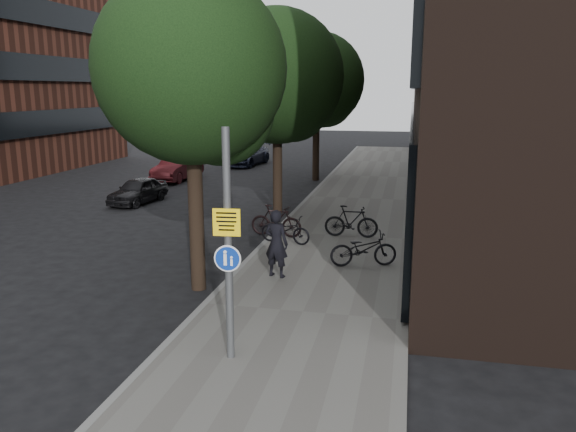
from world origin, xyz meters
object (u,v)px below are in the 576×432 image
(signpost, at_px, (228,246))
(parked_car_near, at_px, (138,191))
(parked_bike_facade_near, at_px, (363,249))
(pedestrian, at_px, (276,243))

(signpost, height_order, parked_car_near, signpost)
(parked_bike_facade_near, relative_size, parked_car_near, 0.56)
(parked_bike_facade_near, height_order, parked_car_near, parked_car_near)
(parked_bike_facade_near, bearing_deg, signpost, 145.03)
(pedestrian, xyz_separation_m, parked_bike_facade_near, (2.10, 1.37, -0.40))
(parked_bike_facade_near, bearing_deg, parked_car_near, 37.71)
(pedestrian, distance_m, parked_car_near, 11.90)
(pedestrian, relative_size, parked_car_near, 0.54)
(signpost, height_order, pedestrian, signpost)
(signpost, height_order, parked_bike_facade_near, signpost)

